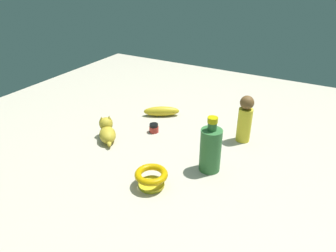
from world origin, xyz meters
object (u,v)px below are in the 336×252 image
(bottle_tall, at_px, (211,149))
(bowl, at_px, (151,177))
(person_figure_adult, at_px, (245,119))
(cat_figurine, at_px, (107,131))
(nail_polish_jar, at_px, (154,128))
(banana, at_px, (162,111))

(bottle_tall, relative_size, bowl, 1.89)
(person_figure_adult, bearing_deg, cat_figurine, -61.34)
(nail_polish_jar, bearing_deg, cat_figurine, -41.67)
(banana, xyz_separation_m, person_figure_adult, (0.04, 0.39, 0.07))
(cat_figurine, height_order, bowl, cat_figurine)
(bowl, xyz_separation_m, person_figure_adult, (-0.42, 0.16, 0.06))
(bowl, bearing_deg, cat_figurine, -117.92)
(banana, bearing_deg, nail_polish_jar, 77.62)
(cat_figurine, bearing_deg, bottle_tall, 91.37)
(nail_polish_jar, bearing_deg, bowl, 30.20)
(nail_polish_jar, distance_m, banana, 0.16)
(bottle_tall, bearing_deg, banana, -128.68)
(bottle_tall, relative_size, person_figure_adult, 1.04)
(bottle_tall, bearing_deg, cat_figurine, -88.63)
(nail_polish_jar, xyz_separation_m, bowl, (0.31, 0.18, 0.02))
(cat_figurine, xyz_separation_m, person_figure_adult, (-0.26, 0.47, 0.06))
(cat_figurine, relative_size, bowl, 1.12)
(nail_polish_jar, relative_size, bowl, 0.37)
(cat_figurine, distance_m, banana, 0.30)
(bottle_tall, xyz_separation_m, banana, (-0.28, -0.35, -0.06))
(cat_figurine, xyz_separation_m, bowl, (0.16, 0.31, -0.00))
(cat_figurine, relative_size, nail_polish_jar, 3.01)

